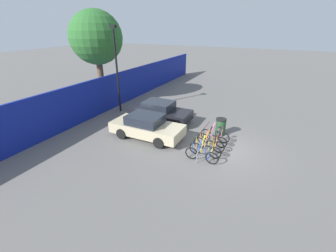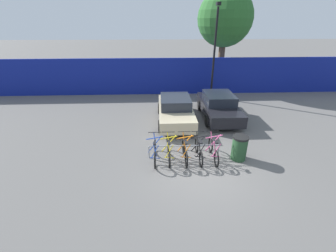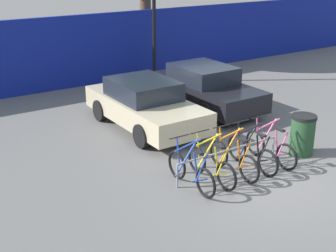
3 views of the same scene
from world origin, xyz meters
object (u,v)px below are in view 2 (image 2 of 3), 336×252
Objects in this scene: bicycle_yellow at (169,152)px; car_black at (219,106)px; bicycle_pink at (213,151)px; lamp_post at (215,48)px; trash_bin at (239,148)px; bike_rack at (184,147)px; bicycle_blue at (155,152)px; bicycle_orange at (185,151)px; tree_behind_hoarding at (225,19)px; car_beige at (175,110)px; bicycle_black at (199,151)px.

bicycle_yellow is 0.40× the size of car_black.
lamp_post is (1.65, 7.97, 3.06)m from bicycle_pink.
lamp_post is at bearing 85.61° from trash_bin.
lamp_post is (2.83, 7.83, 2.96)m from bike_rack.
bicycle_pink is at bearing -1.36° from bicycle_blue.
tree_behind_hoarding reaches higher than bicycle_orange.
trash_bin is (-0.62, -8.04, -2.92)m from lamp_post.
car_beige is 2.58m from car_black.
car_black is 8.09m from tree_behind_hoarding.
bike_rack is 2.83× the size of trash_bin.
bike_rack is 12.34m from tree_behind_hoarding.
bicycle_blue is at bearing -179.90° from bicycle_yellow.
tree_behind_hoarding is at bearing 68.85° from bike_rack.
lamp_post is 0.84× the size of tree_behind_hoarding.
car_black is (1.86, 4.28, 0.31)m from bicycle_black.
bicycle_orange is 1.00× the size of bicycle_pink.
lamp_post reaches higher than bicycle_pink.
trash_bin is at bearing -0.17° from bicycle_orange.
bicycle_pink is at bearing 1.54° from bicycle_orange.
bicycle_yellow is at bearing 179.03° from bicycle_black.
bicycle_blue reaches higher than bike_rack.
car_beige is 0.59× the size of tree_behind_hoarding.
bicycle_pink is 12.17m from tree_behind_hoarding.
bicycle_yellow is at bearing -125.69° from car_black.
bicycle_blue is 3.41m from trash_bin.
bicycle_blue and bicycle_yellow have the same top height.
lamp_post is at bearing 72.09° from bicycle_orange.
bicycle_pink is (2.37, 0.00, 0.00)m from bicycle_blue.
bicycle_blue is 1.00× the size of bicycle_pink.
bicycle_black is 0.23× the size of tree_behind_hoarding.
car_beige reaches higher than bicycle_yellow.
bicycle_pink is at bearing -0.97° from bicycle_black.
lamp_post reaches higher than bike_rack.
tree_behind_hoarding is (4.20, 6.99, 4.52)m from car_beige.
trash_bin is at bearing -99.91° from tree_behind_hoarding.
trash_bin is (2.31, -3.85, -0.17)m from car_beige.
bicycle_yellow is at bearing -1.36° from bicycle_blue.
bicycle_orange reaches higher than bike_rack.
bicycle_black is (0.57, 0.00, 0.00)m from bicycle_orange.
tree_behind_hoarding reaches higher than bicycle_pink.
bicycle_blue and bicycle_pink have the same top height.
bicycle_blue is 1.00× the size of bicycle_orange.
tree_behind_hoarding reaches higher than lamp_post.
tree_behind_hoarding is (4.74, 10.77, 4.84)m from bicycle_yellow.
bicycle_orange is at bearing -110.80° from tree_behind_hoarding.
bicycle_yellow is at bearing 178.68° from trash_bin.
lamp_post is (2.82, 7.97, 3.06)m from bicycle_orange.
lamp_post is (4.02, 7.97, 3.06)m from bicycle_blue.
bicycle_black and bicycle_pink have the same top height.
bicycle_black is at bearing -178.88° from bicycle_pink.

